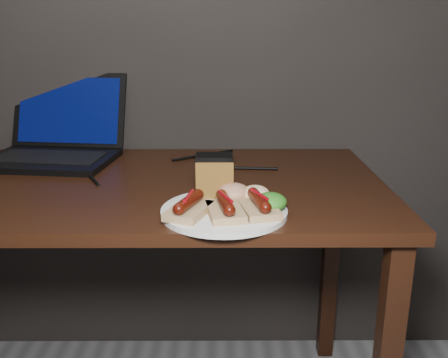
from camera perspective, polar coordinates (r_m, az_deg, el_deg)
name	(u,v)px	position (r m, az deg, el deg)	size (l,w,h in m)	color
desk	(118,212)	(1.37, -12.03, -3.75)	(1.40, 0.70, 0.75)	black
laptop	(57,141)	(1.61, -18.58, 4.13)	(0.41, 0.39, 0.25)	black
hard_drive	(214,157)	(1.51, -1.14, 2.49)	(0.11, 0.08, 0.02)	black
desk_cables	(121,166)	(1.46, -11.74, 1.42)	(0.92, 0.37, 0.01)	black
plate	(224,211)	(1.08, 0.01, -3.73)	(0.27, 0.27, 0.01)	white
bread_sausage_left	(189,207)	(1.04, -4.03, -3.19)	(0.11, 0.13, 0.04)	tan
bread_sausage_center	(225,208)	(1.03, 0.15, -3.29)	(0.09, 0.12, 0.04)	tan
bread_sausage_right	(259,205)	(1.05, 4.01, -3.00)	(0.09, 0.13, 0.04)	tan
crispbread	(215,181)	(1.12, -1.08, -0.23)	(0.09, 0.01, 0.09)	#A6702D
salad_greens	(270,202)	(1.06, 5.33, -2.61)	(0.07, 0.07, 0.04)	#1D5B12
salsa_mound	(233,192)	(1.12, 1.09, -1.50)	(0.07, 0.07, 0.04)	#9F150F
coleslaw_mound	(255,193)	(1.12, 3.59, -1.65)	(0.06, 0.06, 0.04)	white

